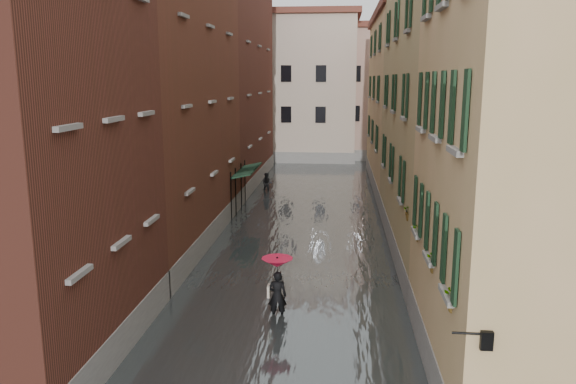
% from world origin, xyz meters
% --- Properties ---
extents(ground, '(120.00, 120.00, 0.00)m').
position_xyz_m(ground, '(0.00, 0.00, 0.00)').
color(ground, '#515254').
rests_on(ground, ground).
extents(floodwater, '(10.00, 60.00, 0.20)m').
position_xyz_m(floodwater, '(0.00, 13.00, 0.10)').
color(floodwater, '#484F50').
rests_on(floodwater, ground).
extents(building_left_mid, '(6.00, 14.00, 12.50)m').
position_xyz_m(building_left_mid, '(-7.00, 9.00, 6.25)').
color(building_left_mid, '#5C2B1D').
rests_on(building_left_mid, ground).
extents(building_left_far, '(6.00, 16.00, 14.00)m').
position_xyz_m(building_left_far, '(-7.00, 24.00, 7.00)').
color(building_left_far, brown).
rests_on(building_left_far, ground).
extents(building_right_near, '(6.00, 8.00, 11.50)m').
position_xyz_m(building_right_near, '(7.00, -2.00, 5.75)').
color(building_right_near, tan).
rests_on(building_right_near, ground).
extents(building_right_mid, '(6.00, 14.00, 13.00)m').
position_xyz_m(building_right_mid, '(7.00, 9.00, 6.50)').
color(building_right_mid, tan).
rests_on(building_right_mid, ground).
extents(building_right_far, '(6.00, 16.00, 11.50)m').
position_xyz_m(building_right_far, '(7.00, 24.00, 5.75)').
color(building_right_far, tan).
rests_on(building_right_far, ground).
extents(building_end_cream, '(12.00, 9.00, 13.00)m').
position_xyz_m(building_end_cream, '(-3.00, 38.00, 6.50)').
color(building_end_cream, '#B9AA93').
rests_on(building_end_cream, ground).
extents(building_end_pink, '(10.00, 9.00, 12.00)m').
position_xyz_m(building_end_pink, '(6.00, 40.00, 6.00)').
color(building_end_pink, tan).
rests_on(building_end_pink, ground).
extents(awning_near, '(1.09, 3.14, 2.80)m').
position_xyz_m(awning_near, '(-3.48, 14.42, 2.47)').
color(awning_near, black).
rests_on(awning_near, ground).
extents(awning_far, '(1.09, 3.13, 2.80)m').
position_xyz_m(awning_far, '(-3.48, 15.72, 2.47)').
color(awning_far, black).
rests_on(awning_far, ground).
extents(wall_lantern, '(0.71, 0.22, 0.35)m').
position_xyz_m(wall_lantern, '(4.33, -6.00, 3.01)').
color(wall_lantern, black).
rests_on(wall_lantern, ground).
extents(window_planters, '(0.59, 8.34, 0.84)m').
position_xyz_m(window_planters, '(4.12, -0.88, 3.51)').
color(window_planters, '#9D4F33').
rests_on(window_planters, ground).
extents(pedestrian_main, '(1.01, 1.01, 2.06)m').
position_xyz_m(pedestrian_main, '(-0.20, 1.09, 1.29)').
color(pedestrian_main, black).
rests_on(pedestrian_main, ground).
extents(pedestrian_far, '(0.72, 0.57, 1.44)m').
position_xyz_m(pedestrian_far, '(-3.07, 20.77, 0.72)').
color(pedestrian_far, black).
rests_on(pedestrian_far, ground).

